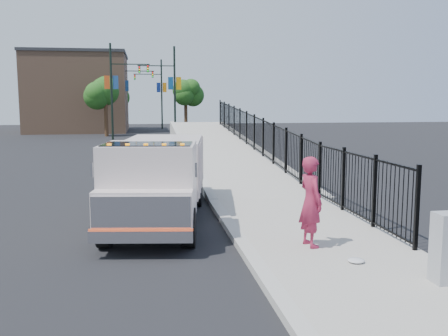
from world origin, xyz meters
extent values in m
plane|color=black|center=(0.00, 0.00, 0.00)|extent=(120.00, 120.00, 0.00)
cube|color=#9E998E|center=(1.93, -2.00, 0.06)|extent=(3.55, 12.00, 0.12)
cube|color=#ADAAA3|center=(0.00, -2.00, 0.08)|extent=(0.30, 12.00, 0.16)
cube|color=#9E998E|center=(2.12, 16.00, 0.00)|extent=(3.95, 24.06, 3.19)
cube|color=black|center=(3.55, 12.00, 0.90)|extent=(0.10, 28.00, 1.80)
cube|color=black|center=(-1.74, 2.21, 0.50)|extent=(1.77, 6.22, 0.20)
cube|color=silver|center=(-2.03, 0.15, 1.40)|extent=(2.39, 2.27, 1.81)
cube|color=silver|center=(-2.19, -0.97, 0.95)|extent=(2.19, 0.93, 0.90)
cube|color=silver|center=(-2.24, -1.30, 0.95)|extent=(2.07, 0.37, 0.77)
cube|color=silver|center=(-2.25, -1.37, 0.50)|extent=(2.17, 0.47, 0.25)
cube|color=#FB5125|center=(-2.25, -1.37, 0.63)|extent=(2.16, 0.35, 0.05)
cube|color=black|center=(-2.06, -0.07, 1.95)|extent=(2.14, 1.45, 0.77)
cube|color=silver|center=(-1.57, 3.38, 1.40)|extent=(2.69, 4.07, 1.54)
cube|color=silver|center=(-3.28, -0.58, 1.81)|extent=(0.06, 0.06, 0.32)
cube|color=silver|center=(-1.04, -0.90, 1.81)|extent=(0.06, 0.06, 0.32)
cube|color=orange|center=(-2.91, -0.27, 2.33)|extent=(0.10, 0.08, 0.05)
cube|color=orange|center=(-2.51, -0.33, 2.33)|extent=(0.10, 0.08, 0.05)
cube|color=orange|center=(-2.11, -0.38, 2.33)|extent=(0.10, 0.08, 0.05)
cube|color=orange|center=(-1.71, -0.44, 2.33)|extent=(0.10, 0.08, 0.05)
cube|color=orange|center=(-1.30, -0.50, 2.33)|extent=(0.10, 0.08, 0.05)
cylinder|color=black|center=(-3.06, -0.34, 0.45)|extent=(0.42, 0.94, 0.90)
cylinder|color=black|center=(-1.18, -0.61, 0.45)|extent=(0.42, 0.94, 0.90)
cylinder|color=black|center=(-2.43, 4.05, 0.45)|extent=(0.42, 0.94, 0.90)
cylinder|color=black|center=(-0.55, 3.78, 0.45)|extent=(0.42, 0.94, 0.90)
cylinder|color=black|center=(-2.29, 5.03, 0.45)|extent=(0.42, 0.94, 0.90)
cylinder|color=black|center=(-0.41, 4.76, 0.45)|extent=(0.42, 0.94, 0.90)
imported|color=maroon|center=(1.42, -1.34, 1.11)|extent=(0.60, 0.80, 1.99)
ellipsoid|color=silver|center=(1.96, -2.58, 0.16)|extent=(0.34, 0.34, 0.08)
cylinder|color=black|center=(-4.80, 31.46, 4.00)|extent=(0.18, 0.18, 8.00)
cube|color=black|center=(-3.20, 31.46, 6.30)|extent=(3.20, 0.08, 0.08)
cube|color=black|center=(-1.76, 31.46, 5.95)|extent=(0.18, 0.22, 0.60)
cube|color=navy|center=(-4.45, 31.46, 4.80)|extent=(0.45, 0.04, 1.10)
cube|color=#BF4515|center=(-5.15, 31.46, 4.80)|extent=(0.45, 0.04, 1.10)
cylinder|color=black|center=(0.56, 33.05, 4.00)|extent=(0.18, 0.18, 8.00)
cube|color=black|center=(-1.04, 33.05, 6.30)|extent=(3.20, 0.08, 0.08)
cube|color=black|center=(-2.48, 33.05, 5.95)|extent=(0.18, 0.22, 0.60)
cube|color=orange|center=(0.91, 33.05, 4.80)|extent=(0.45, 0.04, 1.10)
cube|color=navy|center=(0.21, 33.05, 4.80)|extent=(0.45, 0.04, 1.10)
cylinder|color=black|center=(-4.24, 41.33, 4.00)|extent=(0.18, 0.18, 8.00)
cube|color=black|center=(-2.64, 41.33, 6.30)|extent=(3.20, 0.08, 0.08)
cube|color=black|center=(-1.20, 41.33, 5.95)|extent=(0.18, 0.22, 0.60)
cube|color=#275C9E|center=(-3.89, 41.33, 4.80)|extent=(0.45, 0.04, 1.10)
cube|color=orange|center=(-4.59, 41.33, 4.80)|extent=(0.45, 0.04, 1.10)
cylinder|color=black|center=(-0.09, 47.50, 4.00)|extent=(0.18, 0.18, 8.00)
cube|color=black|center=(-1.69, 47.50, 6.30)|extent=(3.20, 0.08, 0.08)
cube|color=black|center=(-3.13, 47.50, 5.95)|extent=(0.18, 0.22, 0.60)
cube|color=orange|center=(0.26, 47.50, 4.80)|extent=(0.45, 0.04, 1.10)
cube|color=navy|center=(-0.44, 47.50, 4.80)|extent=(0.45, 0.04, 1.10)
cylinder|color=#382314|center=(-5.62, 35.66, 1.60)|extent=(0.36, 0.36, 3.20)
sphere|color=#194714|center=(-5.62, 35.66, 4.00)|extent=(2.69, 2.69, 2.69)
cylinder|color=#382314|center=(2.06, 39.70, 1.60)|extent=(0.36, 0.36, 3.20)
sphere|color=#194714|center=(2.06, 39.70, 4.00)|extent=(2.12, 2.12, 2.12)
cylinder|color=#382314|center=(-5.44, 48.81, 1.60)|extent=(0.36, 0.36, 3.20)
sphere|color=#194714|center=(-5.44, 48.81, 4.00)|extent=(3.04, 3.04, 3.04)
cube|color=#8C664C|center=(-9.00, 44.00, 4.00)|extent=(10.00, 10.00, 8.00)
camera|label=1|loc=(-2.12, -11.59, 3.31)|focal=40.00mm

